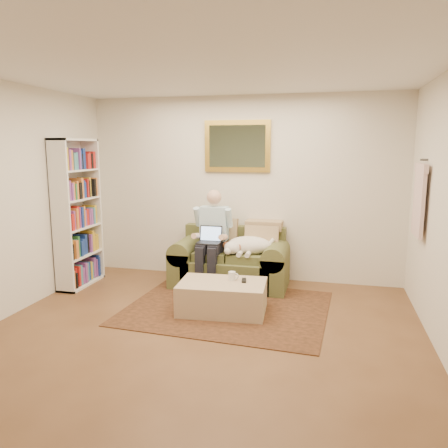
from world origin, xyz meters
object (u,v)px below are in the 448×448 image
at_px(coffee_mug, 232,276).
at_px(sofa, 230,266).
at_px(seated_man, 211,240).
at_px(laptop, 210,238).
at_px(sleeping_dog, 250,245).
at_px(ottoman, 222,297).
at_px(bookshelf, 77,213).

bearing_deg(coffee_mug, sofa, 104.06).
xyz_separation_m(sofa, seated_man, (-0.23, -0.14, 0.39)).
bearing_deg(sofa, laptop, -138.98).
xyz_separation_m(sleeping_dog, coffee_mug, (-0.06, -0.82, -0.19)).
distance_m(sofa, coffee_mug, 0.94).
bearing_deg(ottoman, seated_man, 113.33).
relative_size(sofa, coffee_mug, 15.66).
bearing_deg(ottoman, coffee_mug, 51.40).
distance_m(sleeping_dog, coffee_mug, 0.84).
xyz_separation_m(sofa, bookshelf, (-2.03, -0.47, 0.73)).
bearing_deg(seated_man, ottoman, -66.67).
distance_m(sofa, seated_man, 0.48).
height_order(sleeping_dog, bookshelf, bookshelf).
relative_size(sleeping_dog, bookshelf, 0.32).
xyz_separation_m(sofa, laptop, (-0.23, -0.20, 0.42)).
distance_m(ottoman, coffee_mug, 0.27).
bearing_deg(seated_man, coffee_mug, -58.63).
relative_size(ottoman, bookshelf, 0.49).
bearing_deg(sofa, seated_man, -148.55).
bearing_deg(laptop, seated_man, 90.00).
bearing_deg(sleeping_dog, bookshelf, -170.42).
bearing_deg(coffee_mug, ottoman, -128.60).
height_order(sleeping_dog, coffee_mug, sleeping_dog).
height_order(ottoman, coffee_mug, coffee_mug).
bearing_deg(sleeping_dog, seated_man, -172.87).
bearing_deg(bookshelf, sofa, 13.02).
xyz_separation_m(sofa, coffee_mug, (0.22, -0.90, 0.14)).
relative_size(sleeping_dog, ottoman, 0.65).
xyz_separation_m(seated_man, sleeping_dog, (0.52, 0.06, -0.06)).
bearing_deg(seated_man, sofa, 31.45).
distance_m(seated_man, laptop, 0.07).
xyz_separation_m(seated_man, coffee_mug, (0.46, -0.75, -0.25)).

